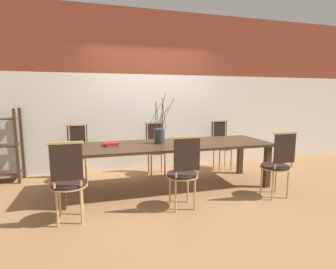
% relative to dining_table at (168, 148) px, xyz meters
% --- Properties ---
extents(ground_plane, '(16.00, 16.00, 0.00)m').
position_rel_dining_table_xyz_m(ground_plane, '(0.00, 0.00, -0.66)').
color(ground_plane, '#9E7047').
extents(wall_rear, '(12.00, 0.06, 3.20)m').
position_rel_dining_table_xyz_m(wall_rear, '(0.00, 1.37, 0.94)').
color(wall_rear, white).
rests_on(wall_rear, ground_plane).
extents(dining_table, '(3.37, 1.04, 0.74)m').
position_rel_dining_table_xyz_m(dining_table, '(0.00, 0.00, 0.00)').
color(dining_table, '#422B1C').
rests_on(dining_table, ground_plane).
extents(chair_near_leftend, '(0.43, 0.43, 1.00)m').
position_rel_dining_table_xyz_m(chair_near_leftend, '(-1.45, -0.84, -0.13)').
color(chair_near_leftend, black).
rests_on(chair_near_leftend, ground_plane).
extents(chair_near_left, '(0.43, 0.43, 1.00)m').
position_rel_dining_table_xyz_m(chair_near_left, '(-0.03, -0.84, -0.13)').
color(chair_near_left, black).
rests_on(chair_near_left, ground_plane).
extents(chair_near_center, '(0.43, 0.43, 1.00)m').
position_rel_dining_table_xyz_m(chair_near_center, '(1.43, -0.84, -0.13)').
color(chair_near_center, black).
rests_on(chair_near_center, ground_plane).
extents(chair_far_leftend, '(0.43, 0.43, 1.00)m').
position_rel_dining_table_xyz_m(chair_far_leftend, '(-1.43, 0.84, -0.13)').
color(chair_far_leftend, black).
rests_on(chair_far_leftend, ground_plane).
extents(chair_far_left, '(0.43, 0.43, 1.00)m').
position_rel_dining_table_xyz_m(chair_far_left, '(-0.00, 0.84, -0.13)').
color(chair_far_left, black).
rests_on(chair_far_left, ground_plane).
extents(chair_far_center, '(0.43, 0.43, 1.00)m').
position_rel_dining_table_xyz_m(chair_far_center, '(1.39, 0.84, -0.13)').
color(chair_far_center, black).
rests_on(chair_far_center, ground_plane).
extents(vase_centerpiece, '(0.42, 0.34, 0.81)m').
position_rel_dining_table_xyz_m(vase_centerpiece, '(-0.12, 0.07, 0.20)').
color(vase_centerpiece, '#33383D').
rests_on(vase_centerpiece, dining_table).
extents(book_stack, '(0.25, 0.20, 0.05)m').
position_rel_dining_table_xyz_m(book_stack, '(-0.89, 0.09, 0.10)').
color(book_stack, maroon).
rests_on(book_stack, dining_table).
extents(shelving_rack, '(0.61, 0.40, 1.29)m').
position_rel_dining_table_xyz_m(shelving_rack, '(-2.69, 1.10, -0.02)').
color(shelving_rack, '#422D1E').
rests_on(shelving_rack, ground_plane).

